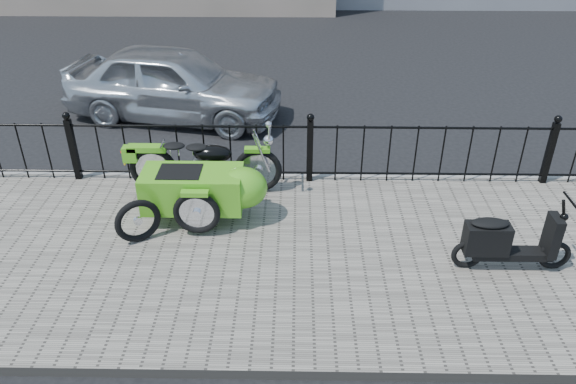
{
  "coord_description": "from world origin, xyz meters",
  "views": [
    {
      "loc": [
        -0.19,
        -6.1,
        4.29
      ],
      "look_at": [
        -0.3,
        -0.1,
        0.73
      ],
      "focal_mm": 35.0,
      "sensor_mm": 36.0,
      "label": 1
    }
  ],
  "objects_px": {
    "motorcycle_sidecar": "(208,183)",
    "scooter": "(506,242)",
    "sedan_car": "(173,83)",
    "spare_tire": "(138,221)"
  },
  "relations": [
    {
      "from": "motorcycle_sidecar",
      "to": "scooter",
      "type": "relative_size",
      "value": 1.63
    },
    {
      "from": "sedan_car",
      "to": "scooter",
      "type": "bearing_deg",
      "value": -123.52
    },
    {
      "from": "motorcycle_sidecar",
      "to": "sedan_car",
      "type": "distance_m",
      "value": 3.78
    },
    {
      "from": "scooter",
      "to": "spare_tire",
      "type": "height_order",
      "value": "scooter"
    },
    {
      "from": "spare_tire",
      "to": "sedan_car",
      "type": "height_order",
      "value": "sedan_car"
    },
    {
      "from": "motorcycle_sidecar",
      "to": "spare_tire",
      "type": "relative_size",
      "value": 3.87
    },
    {
      "from": "spare_tire",
      "to": "sedan_car",
      "type": "relative_size",
      "value": 0.15
    },
    {
      "from": "motorcycle_sidecar",
      "to": "sedan_car",
      "type": "xyz_separation_m",
      "value": [
        -1.15,
        3.6,
        0.1
      ]
    },
    {
      "from": "motorcycle_sidecar",
      "to": "sedan_car",
      "type": "height_order",
      "value": "sedan_car"
    },
    {
      "from": "motorcycle_sidecar",
      "to": "sedan_car",
      "type": "relative_size",
      "value": 0.56
    }
  ]
}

